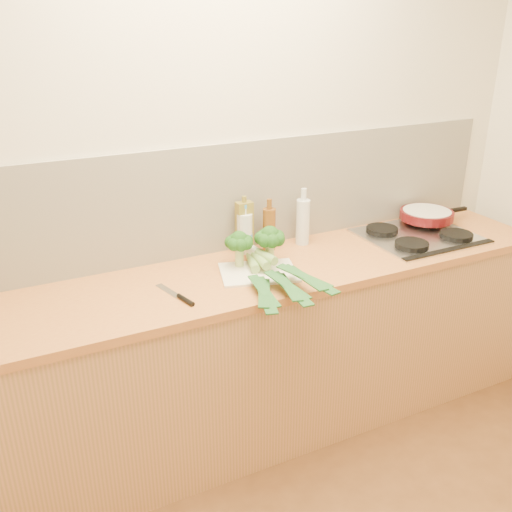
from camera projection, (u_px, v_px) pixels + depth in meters
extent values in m
plane|color=beige|center=(219.00, 173.00, 2.72)|extent=(3.50, 0.00, 3.50)
cube|color=silver|center=(220.00, 199.00, 2.76)|extent=(3.20, 0.02, 0.54)
cube|color=#BC7E4E|center=(247.00, 359.00, 2.82)|extent=(3.20, 0.60, 0.86)
cube|color=#BF8138|center=(246.00, 276.00, 2.64)|extent=(3.20, 0.62, 0.04)
cube|color=silver|center=(418.00, 236.00, 3.04)|extent=(0.58, 0.50, 0.01)
cube|color=black|center=(450.00, 250.00, 2.85)|extent=(0.58, 0.04, 0.01)
cylinder|color=black|center=(412.00, 245.00, 2.88)|extent=(0.17, 0.17, 0.03)
cylinder|color=black|center=(456.00, 235.00, 3.00)|extent=(0.17, 0.17, 0.03)
cylinder|color=black|center=(382.00, 230.00, 3.07)|extent=(0.17, 0.17, 0.03)
cylinder|color=black|center=(425.00, 222.00, 3.20)|extent=(0.17, 0.17, 0.03)
cube|color=white|center=(259.00, 272.00, 2.62)|extent=(0.40, 0.34, 0.01)
cylinder|color=#ADC070|center=(239.00, 258.00, 2.66)|extent=(0.04, 0.04, 0.08)
sphere|color=black|center=(239.00, 239.00, 2.62)|extent=(0.08, 0.08, 0.08)
sphere|color=black|center=(246.00, 241.00, 2.64)|extent=(0.06, 0.06, 0.06)
sphere|color=black|center=(241.00, 239.00, 2.66)|extent=(0.06, 0.06, 0.06)
sphere|color=black|center=(234.00, 240.00, 2.65)|extent=(0.06, 0.06, 0.06)
sphere|color=black|center=(231.00, 242.00, 2.63)|extent=(0.06, 0.06, 0.06)
sphere|color=black|center=(234.00, 245.00, 2.60)|extent=(0.06, 0.06, 0.06)
sphere|color=black|center=(241.00, 245.00, 2.59)|extent=(0.06, 0.06, 0.06)
sphere|color=black|center=(246.00, 244.00, 2.61)|extent=(0.06, 0.06, 0.06)
cylinder|color=#ADC070|center=(270.00, 255.00, 2.68)|extent=(0.04, 0.04, 0.09)
sphere|color=black|center=(270.00, 235.00, 2.64)|extent=(0.09, 0.09, 0.09)
sphere|color=black|center=(278.00, 237.00, 2.67)|extent=(0.07, 0.07, 0.07)
sphere|color=black|center=(272.00, 235.00, 2.69)|extent=(0.07, 0.07, 0.07)
sphere|color=black|center=(264.00, 236.00, 2.68)|extent=(0.07, 0.07, 0.07)
sphere|color=black|center=(261.00, 238.00, 2.65)|extent=(0.07, 0.07, 0.07)
sphere|color=black|center=(265.00, 241.00, 2.62)|extent=(0.07, 0.07, 0.07)
sphere|color=black|center=(272.00, 241.00, 2.61)|extent=(0.07, 0.07, 0.07)
sphere|color=black|center=(278.00, 239.00, 2.63)|extent=(0.07, 0.07, 0.07)
cylinder|color=white|center=(248.00, 250.00, 2.79)|extent=(0.08, 0.14, 0.04)
cylinder|color=#78A050|center=(253.00, 262.00, 2.66)|extent=(0.09, 0.17, 0.04)
cube|color=#1B4C20|center=(264.00, 293.00, 2.37)|extent=(0.18, 0.29, 0.02)
cube|color=#1B4C20|center=(265.00, 294.00, 2.35)|extent=(0.15, 0.34, 0.01)
cube|color=#1B4C20|center=(264.00, 291.00, 2.37)|extent=(0.07, 0.28, 0.02)
cylinder|color=white|center=(250.00, 251.00, 2.73)|extent=(0.05, 0.12, 0.04)
cylinder|color=#78A050|center=(261.00, 261.00, 2.63)|extent=(0.05, 0.15, 0.04)
cube|color=#1B4C20|center=(288.00, 287.00, 2.38)|extent=(0.12, 0.30, 0.02)
cube|color=#1B4C20|center=(290.00, 288.00, 2.36)|extent=(0.07, 0.34, 0.01)
cube|color=#1B4C20|center=(287.00, 285.00, 2.38)|extent=(0.08, 0.28, 0.02)
cylinder|color=white|center=(252.00, 249.00, 2.71)|extent=(0.06, 0.11, 0.04)
cylinder|color=#78A050|center=(266.00, 257.00, 2.63)|extent=(0.06, 0.14, 0.04)
cube|color=#1B4C20|center=(306.00, 278.00, 2.41)|extent=(0.05, 0.30, 0.02)
cube|color=#1B4C20|center=(309.00, 279.00, 2.40)|extent=(0.10, 0.34, 0.01)
cube|color=#1B4C20|center=(304.00, 276.00, 2.42)|extent=(0.14, 0.28, 0.02)
cube|color=silver|center=(168.00, 291.00, 2.45)|extent=(0.07, 0.16, 0.00)
cylinder|color=black|center=(186.00, 300.00, 2.36)|extent=(0.05, 0.11, 0.02)
cylinder|color=#520D0F|center=(427.00, 215.00, 3.19)|extent=(0.30, 0.30, 0.05)
cylinder|color=beige|center=(427.00, 211.00, 3.18)|extent=(0.26, 0.26, 0.00)
cube|color=black|center=(456.00, 210.00, 3.27)|extent=(0.15, 0.03, 0.02)
cube|color=olive|center=(244.00, 227.00, 2.81)|extent=(0.08, 0.05, 0.26)
cylinder|color=olive|center=(244.00, 199.00, 2.76)|extent=(0.02, 0.02, 0.03)
cylinder|color=silver|center=(303.00, 222.00, 2.92)|extent=(0.07, 0.07, 0.24)
cylinder|color=silver|center=(304.00, 194.00, 2.86)|extent=(0.03, 0.03, 0.06)
cylinder|color=brown|center=(269.00, 229.00, 2.84)|extent=(0.06, 0.06, 0.22)
cylinder|color=brown|center=(269.00, 204.00, 2.79)|extent=(0.03, 0.03, 0.05)
cylinder|color=silver|center=(245.00, 233.00, 2.81)|extent=(0.08, 0.08, 0.20)
cylinder|color=silver|center=(245.00, 211.00, 2.77)|extent=(0.03, 0.03, 0.03)
cylinder|color=#3589C9|center=(245.00, 239.00, 2.82)|extent=(0.08, 0.08, 0.06)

